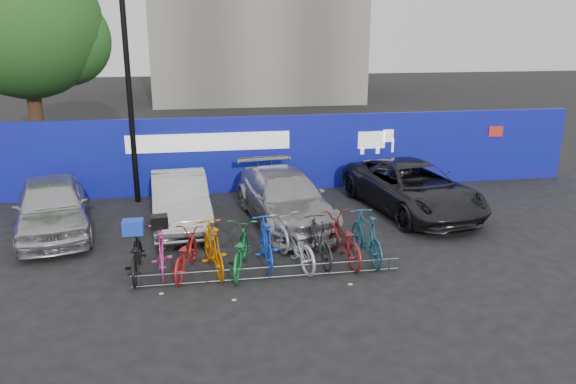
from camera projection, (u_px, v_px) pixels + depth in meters
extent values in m
plane|color=black|center=(266.00, 268.00, 12.27)|extent=(100.00, 100.00, 0.00)
cube|color=navy|center=(242.00, 155.00, 17.61)|extent=(22.00, 0.15, 2.40)
cube|color=white|center=(209.00, 142.00, 17.23)|extent=(5.00, 0.02, 0.55)
cube|color=white|center=(372.00, 140.00, 18.07)|extent=(1.20, 0.02, 0.90)
cube|color=red|center=(496.00, 131.00, 18.70)|extent=(0.50, 0.02, 0.35)
cylinder|color=#382314|center=(36.00, 115.00, 20.06)|extent=(0.50, 0.50, 4.00)
sphere|color=#24571B|center=(24.00, 22.00, 19.15)|extent=(5.20, 5.20, 5.20)
sphere|color=#24571B|center=(65.00, 40.00, 19.80)|extent=(3.20, 3.20, 3.20)
cylinder|color=black|center=(130.00, 102.00, 16.02)|extent=(0.16, 0.16, 6.00)
cylinder|color=#595B60|center=(270.00, 267.00, 11.63)|extent=(5.60, 0.03, 0.03)
cylinder|color=#595B60|center=(270.00, 277.00, 11.69)|extent=(5.60, 0.03, 0.03)
cylinder|color=#595B60|center=(141.00, 282.00, 11.26)|extent=(0.03, 0.03, 0.28)
cylinder|color=#595B60|center=(207.00, 278.00, 11.46)|extent=(0.03, 0.03, 0.28)
cylinder|color=#595B60|center=(270.00, 273.00, 11.67)|extent=(0.03, 0.03, 0.28)
cylinder|color=#595B60|center=(330.00, 269.00, 11.87)|extent=(0.03, 0.03, 0.28)
cylinder|color=#595B60|center=(389.00, 265.00, 12.07)|extent=(0.03, 0.03, 0.28)
imported|color=#ADADB2|center=(52.00, 206.00, 14.11)|extent=(2.59, 4.52, 1.45)
imported|color=#A4A5A9|center=(180.00, 200.00, 14.81)|extent=(1.69, 4.15, 1.34)
imported|color=#99989D|center=(285.00, 198.00, 14.95)|extent=(2.51, 4.89, 1.36)
imported|color=black|center=(412.00, 188.00, 15.84)|extent=(3.14, 5.33, 1.39)
imported|color=black|center=(135.00, 255.00, 11.79)|extent=(0.66, 1.79, 0.93)
imported|color=#D43E9A|center=(161.00, 250.00, 11.92)|extent=(0.59, 1.72, 1.02)
imported|color=#A91C1D|center=(185.00, 253.00, 11.87)|extent=(1.00, 1.84, 0.92)
imported|color=#D26C01|center=(213.00, 248.00, 11.92)|extent=(0.84, 1.90, 1.11)
imported|color=#197234|center=(240.00, 250.00, 11.98)|extent=(1.03, 1.96, 0.98)
imported|color=blue|center=(266.00, 243.00, 12.24)|extent=(0.54, 1.81, 1.08)
imported|color=#AFB0B7|center=(294.00, 242.00, 12.30)|extent=(1.19, 2.11, 1.05)
imported|color=#28282A|center=(319.00, 240.00, 12.42)|extent=(0.68, 1.78, 1.05)
imported|color=maroon|center=(343.00, 239.00, 12.51)|extent=(0.94, 2.04, 1.04)
imported|color=#18536A|center=(366.00, 236.00, 12.53)|extent=(0.66, 1.91, 1.13)
cube|color=blue|center=(133.00, 227.00, 11.61)|extent=(0.42, 0.32, 0.30)
cube|color=black|center=(159.00, 222.00, 11.74)|extent=(0.38, 0.35, 0.26)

